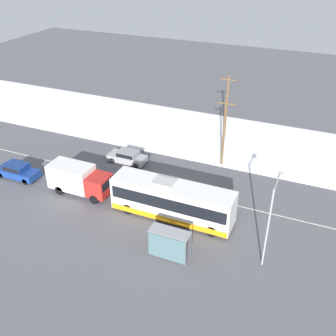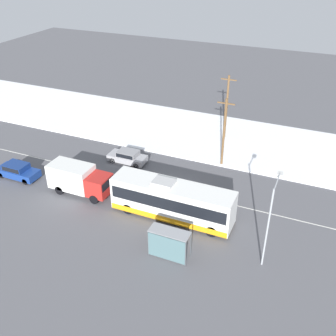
{
  "view_description": "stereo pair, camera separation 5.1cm",
  "coord_description": "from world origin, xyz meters",
  "px_view_note": "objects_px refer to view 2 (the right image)",
  "views": [
    {
      "loc": [
        12.21,
        -29.31,
        21.29
      ],
      "look_at": [
        -1.05,
        1.56,
        1.4
      ],
      "focal_mm": 42.0,
      "sensor_mm": 36.0,
      "label": 1
    },
    {
      "loc": [
        12.26,
        -29.29,
        21.29
      ],
      "look_at": [
        -1.05,
        1.56,
        1.4
      ],
      "focal_mm": 42.0,
      "sensor_mm": 36.0,
      "label": 2
    }
  ],
  "objects_px": {
    "box_truck": "(79,178)",
    "sedan_car": "(128,156)",
    "pedestrian_at_stop": "(169,234)",
    "streetlamp": "(271,213)",
    "city_bus": "(172,201)",
    "utility_pole_snowlot": "(227,106)",
    "parked_car_near_truck": "(17,170)",
    "utility_pole_roadside": "(224,131)",
    "bus_shelter": "(168,241)"
  },
  "relations": [
    {
      "from": "city_bus",
      "to": "streetlamp",
      "type": "relative_size",
      "value": 1.58
    },
    {
      "from": "sedan_car",
      "to": "utility_pole_roadside",
      "type": "height_order",
      "value": "utility_pole_roadside"
    },
    {
      "from": "city_bus",
      "to": "pedestrian_at_stop",
      "type": "xyz_separation_m",
      "value": [
        1.2,
        -3.51,
        -0.6
      ]
    },
    {
      "from": "streetlamp",
      "to": "utility_pole_roadside",
      "type": "distance_m",
      "value": 14.51
    },
    {
      "from": "parked_car_near_truck",
      "to": "utility_pole_roadside",
      "type": "xyz_separation_m",
      "value": [
        18.31,
        10.71,
        3.1
      ]
    },
    {
      "from": "sedan_car",
      "to": "utility_pole_snowlot",
      "type": "height_order",
      "value": "utility_pole_snowlot"
    },
    {
      "from": "city_bus",
      "to": "utility_pole_snowlot",
      "type": "xyz_separation_m",
      "value": [
        -0.21,
        16.94,
        2.39
      ]
    },
    {
      "from": "box_truck",
      "to": "sedan_car",
      "type": "height_order",
      "value": "box_truck"
    },
    {
      "from": "box_truck",
      "to": "bus_shelter",
      "type": "height_order",
      "value": "box_truck"
    },
    {
      "from": "box_truck",
      "to": "streetlamp",
      "type": "height_order",
      "value": "streetlamp"
    },
    {
      "from": "streetlamp",
      "to": "bus_shelter",
      "type": "bearing_deg",
      "value": -157.57
    },
    {
      "from": "streetlamp",
      "to": "utility_pole_snowlot",
      "type": "xyz_separation_m",
      "value": [
        -8.67,
        19.06,
        -0.28
      ]
    },
    {
      "from": "pedestrian_at_stop",
      "to": "utility_pole_roadside",
      "type": "distance_m",
      "value": 14.31
    },
    {
      "from": "box_truck",
      "to": "utility_pole_snowlot",
      "type": "xyz_separation_m",
      "value": [
        9.37,
        16.95,
        2.53
      ]
    },
    {
      "from": "city_bus",
      "to": "box_truck",
      "type": "bearing_deg",
      "value": -179.92
    },
    {
      "from": "bus_shelter",
      "to": "utility_pole_roadside",
      "type": "bearing_deg",
      "value": 91.36
    },
    {
      "from": "streetlamp",
      "to": "utility_pole_roadside",
      "type": "bearing_deg",
      "value": 119.34
    },
    {
      "from": "sedan_car",
      "to": "streetlamp",
      "type": "relative_size",
      "value": 0.61
    },
    {
      "from": "streetlamp",
      "to": "pedestrian_at_stop",
      "type": "bearing_deg",
      "value": -169.19
    },
    {
      "from": "city_bus",
      "to": "utility_pole_roadside",
      "type": "distance_m",
      "value": 10.84
    },
    {
      "from": "sedan_car",
      "to": "streetlamp",
      "type": "bearing_deg",
      "value": 151.39
    },
    {
      "from": "sedan_car",
      "to": "utility_pole_roadside",
      "type": "bearing_deg",
      "value": -159.35
    },
    {
      "from": "parked_car_near_truck",
      "to": "utility_pole_snowlot",
      "type": "bearing_deg",
      "value": 45.65
    },
    {
      "from": "box_truck",
      "to": "streetlamp",
      "type": "xyz_separation_m",
      "value": [
        18.04,
        -2.11,
        2.8
      ]
    },
    {
      "from": "sedan_car",
      "to": "utility_pole_snowlot",
      "type": "xyz_separation_m",
      "value": [
        7.94,
        10.0,
        3.33
      ]
    },
    {
      "from": "bus_shelter",
      "to": "utility_pole_snowlot",
      "type": "relative_size",
      "value": 0.4
    },
    {
      "from": "pedestrian_at_stop",
      "to": "utility_pole_snowlot",
      "type": "relative_size",
      "value": 0.23
    },
    {
      "from": "box_truck",
      "to": "pedestrian_at_stop",
      "type": "xyz_separation_m",
      "value": [
        10.78,
        -3.5,
        -0.46
      ]
    },
    {
      "from": "parked_car_near_truck",
      "to": "utility_pole_snowlot",
      "type": "relative_size",
      "value": 0.56
    },
    {
      "from": "utility_pole_roadside",
      "to": "utility_pole_snowlot",
      "type": "relative_size",
      "value": 0.96
    },
    {
      "from": "utility_pole_roadside",
      "to": "bus_shelter",
      "type": "bearing_deg",
      "value": -88.64
    },
    {
      "from": "parked_car_near_truck",
      "to": "city_bus",
      "type": "bearing_deg",
      "value": 0.65
    },
    {
      "from": "bus_shelter",
      "to": "streetlamp",
      "type": "bearing_deg",
      "value": 22.43
    },
    {
      "from": "box_truck",
      "to": "sedan_car",
      "type": "bearing_deg",
      "value": 78.36
    },
    {
      "from": "parked_car_near_truck",
      "to": "utility_pole_roadside",
      "type": "distance_m",
      "value": 21.44
    },
    {
      "from": "parked_car_near_truck",
      "to": "pedestrian_at_stop",
      "type": "distance_m",
      "value": 18.46
    },
    {
      "from": "parked_car_near_truck",
      "to": "utility_pole_snowlot",
      "type": "distance_m",
      "value": 24.18
    },
    {
      "from": "pedestrian_at_stop",
      "to": "streetlamp",
      "type": "distance_m",
      "value": 8.08
    },
    {
      "from": "sedan_car",
      "to": "bus_shelter",
      "type": "bearing_deg",
      "value": 129.82
    },
    {
      "from": "box_truck",
      "to": "sedan_car",
      "type": "distance_m",
      "value": 7.14
    },
    {
      "from": "city_bus",
      "to": "utility_pole_snowlot",
      "type": "distance_m",
      "value": 17.11
    },
    {
      "from": "box_truck",
      "to": "sedan_car",
      "type": "xyz_separation_m",
      "value": [
        1.43,
        6.95,
        -0.8
      ]
    },
    {
      "from": "pedestrian_at_stop",
      "to": "bus_shelter",
      "type": "bearing_deg",
      "value": -69.45
    },
    {
      "from": "streetlamp",
      "to": "utility_pole_snowlot",
      "type": "bearing_deg",
      "value": 114.46
    },
    {
      "from": "parked_car_near_truck",
      "to": "streetlamp",
      "type": "bearing_deg",
      "value": -4.35
    },
    {
      "from": "pedestrian_at_stop",
      "to": "streetlamp",
      "type": "xyz_separation_m",
      "value": [
        7.26,
        1.39,
        3.27
      ]
    },
    {
      "from": "bus_shelter",
      "to": "utility_pole_roadside",
      "type": "xyz_separation_m",
      "value": [
        -0.37,
        15.42,
        2.26
      ]
    },
    {
      "from": "parked_car_near_truck",
      "to": "utility_pole_roadside",
      "type": "relative_size",
      "value": 0.59
    },
    {
      "from": "parked_car_near_truck",
      "to": "streetlamp",
      "type": "distance_m",
      "value": 25.73
    },
    {
      "from": "box_truck",
      "to": "utility_pole_snowlot",
      "type": "distance_m",
      "value": 19.53
    }
  ]
}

